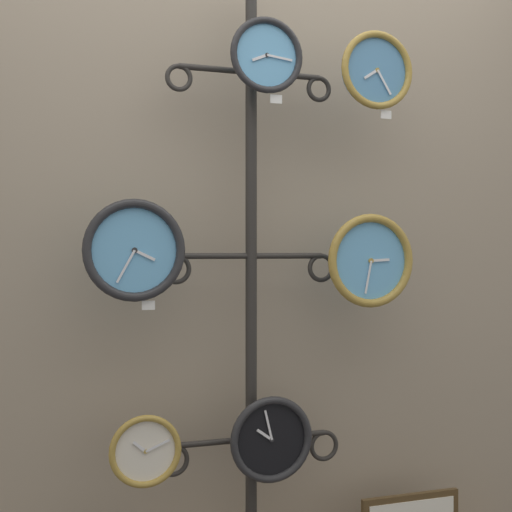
{
  "coord_description": "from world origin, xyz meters",
  "views": [
    {
      "loc": [
        -0.76,
        -1.85,
        1.22
      ],
      "look_at": [
        0.0,
        0.36,
        1.21
      ],
      "focal_mm": 50.0,
      "sensor_mm": 36.0,
      "label": 1
    }
  ],
  "objects_px": {
    "clock_top_right": "(376,70)",
    "clock_middle_right": "(370,261)",
    "clock_top_center": "(266,56)",
    "clock_bottom_center": "(271,439)",
    "clock_middle_left": "(134,250)",
    "clock_bottom_left": "(145,451)",
    "display_stand": "(251,386)"
  },
  "relations": [
    {
      "from": "clock_top_right",
      "to": "clock_middle_left",
      "type": "xyz_separation_m",
      "value": [
        -0.82,
        0.02,
        -0.61
      ]
    },
    {
      "from": "clock_bottom_left",
      "to": "clock_middle_left",
      "type": "bearing_deg",
      "value": 172.64
    },
    {
      "from": "clock_middle_left",
      "to": "clock_middle_right",
      "type": "relative_size",
      "value": 0.98
    },
    {
      "from": "clock_top_center",
      "to": "display_stand",
      "type": "bearing_deg",
      "value": 101.93
    },
    {
      "from": "clock_middle_left",
      "to": "clock_middle_right",
      "type": "bearing_deg",
      "value": 0.02
    },
    {
      "from": "display_stand",
      "to": "clock_middle_left",
      "type": "xyz_separation_m",
      "value": [
        -0.41,
        -0.09,
        0.46
      ]
    },
    {
      "from": "clock_bottom_left",
      "to": "clock_bottom_center",
      "type": "distance_m",
      "value": 0.41
    },
    {
      "from": "display_stand",
      "to": "clock_middle_right",
      "type": "distance_m",
      "value": 0.59
    },
    {
      "from": "clock_bottom_left",
      "to": "clock_top_right",
      "type": "bearing_deg",
      "value": -0.9
    },
    {
      "from": "clock_top_center",
      "to": "clock_bottom_center",
      "type": "xyz_separation_m",
      "value": [
        0.02,
        0.0,
        -1.24
      ]
    },
    {
      "from": "clock_top_center",
      "to": "clock_bottom_center",
      "type": "height_order",
      "value": "clock_top_center"
    },
    {
      "from": "clock_bottom_left",
      "to": "clock_top_center",
      "type": "bearing_deg",
      "value": 0.57
    },
    {
      "from": "clock_top_right",
      "to": "clock_bottom_left",
      "type": "distance_m",
      "value": 1.45
    },
    {
      "from": "clock_top_right",
      "to": "clock_middle_right",
      "type": "bearing_deg",
      "value": 128.79
    },
    {
      "from": "clock_middle_left",
      "to": "clock_bottom_center",
      "type": "height_order",
      "value": "clock_middle_left"
    },
    {
      "from": "clock_middle_left",
      "to": "clock_middle_right",
      "type": "height_order",
      "value": "clock_middle_left"
    },
    {
      "from": "clock_top_right",
      "to": "clock_bottom_left",
      "type": "relative_size",
      "value": 1.19
    },
    {
      "from": "display_stand",
      "to": "clock_top_center",
      "type": "xyz_separation_m",
      "value": [
        0.02,
        -0.09,
        1.08
      ]
    },
    {
      "from": "display_stand",
      "to": "clock_bottom_left",
      "type": "relative_size",
      "value": 9.56
    },
    {
      "from": "clock_top_center",
      "to": "clock_middle_right",
      "type": "height_order",
      "value": "clock_top_center"
    },
    {
      "from": "display_stand",
      "to": "clock_top_center",
      "type": "bearing_deg",
      "value": -78.07
    },
    {
      "from": "display_stand",
      "to": "clock_middle_right",
      "type": "bearing_deg",
      "value": -13.2
    },
    {
      "from": "clock_bottom_left",
      "to": "clock_bottom_center",
      "type": "height_order",
      "value": "clock_bottom_center"
    },
    {
      "from": "clock_top_center",
      "to": "clock_middle_right",
      "type": "distance_m",
      "value": 0.76
    },
    {
      "from": "clock_top_center",
      "to": "clock_bottom_left",
      "type": "relative_size",
      "value": 1.1
    },
    {
      "from": "display_stand",
      "to": "clock_bottom_center",
      "type": "distance_m",
      "value": 0.19
    },
    {
      "from": "display_stand",
      "to": "clock_middle_right",
      "type": "xyz_separation_m",
      "value": [
        0.4,
        -0.09,
        0.42
      ]
    },
    {
      "from": "clock_top_right",
      "to": "clock_bottom_center",
      "type": "xyz_separation_m",
      "value": [
        -0.37,
        0.02,
        -1.22
      ]
    },
    {
      "from": "clock_top_center",
      "to": "clock_middle_right",
      "type": "xyz_separation_m",
      "value": [
        0.38,
        0.0,
        -0.66
      ]
    },
    {
      "from": "display_stand",
      "to": "clock_top_right",
      "type": "bearing_deg",
      "value": -14.98
    },
    {
      "from": "clock_middle_right",
      "to": "clock_bottom_center",
      "type": "relative_size",
      "value": 1.14
    },
    {
      "from": "clock_bottom_center",
      "to": "clock_middle_left",
      "type": "bearing_deg",
      "value": -179.79
    }
  ]
}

